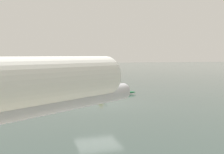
{
  "coord_description": "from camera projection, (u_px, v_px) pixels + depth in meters",
  "views": [
    {
      "loc": [
        3.56,
        14.18,
        2.75
      ],
      "look_at": [
        -0.82,
        0.2,
        1.51
      ],
      "focal_mm": 40.65,
      "sensor_mm": 36.0,
      "label": 1
    }
  ],
  "objects": [
    {
      "name": "kayak",
      "position": [
        101.0,
        93.0,
        17.78
      ],
      "size": [
        4.98,
        1.22,
        0.26
      ],
      "color": "#19723F",
      "rests_on": "ground"
    },
    {
      "name": "kayaker",
      "position": [
        101.0,
        87.0,
        17.75
      ],
      "size": [
        0.58,
        2.47,
        0.71
      ],
      "color": "yellow",
      "rests_on": "kayak"
    },
    {
      "name": "ground_plane",
      "position": [
        98.0,
        103.0,
        14.78
      ],
      "size": [
        160.0,
        160.0,
        0.0
      ],
      "primitive_type": "plane",
      "color": "#384742"
    }
  ]
}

